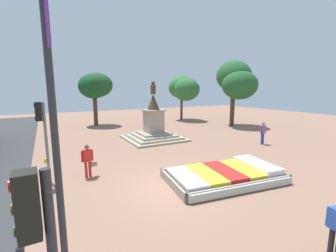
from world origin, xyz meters
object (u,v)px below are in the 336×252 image
Objects in this scene: flower_planter at (226,175)px; pedestrian_with_handbag at (88,159)px; traffic_light_near_crossing at (42,252)px; kerb_bollard_north at (30,197)px; kerb_bollard_mid_b at (28,213)px; statue_monument at (154,128)px; banner_pole at (53,118)px; pedestrian_near_planter at (263,132)px; traffic_light_mid_block at (42,128)px.

pedestrian_with_handbag reaches higher than flower_planter.
flower_planter is 6.55m from pedestrian_with_handbag.
traffic_light_near_crossing is 4.16× the size of kerb_bollard_north.
traffic_light_near_crossing is at bearing -83.29° from kerb_bollard_mid_b.
flower_planter is at bearing 32.05° from traffic_light_near_crossing.
kerb_bollard_north is at bearing -139.81° from pedestrian_with_handbag.
traffic_light_near_crossing is at bearing -147.95° from flower_planter.
statue_monument is 1.45× the size of traffic_light_near_crossing.
pedestrian_with_handbag is at bearing 40.19° from kerb_bollard_north.
statue_monument reaches higher than pedestrian_with_handbag.
pedestrian_with_handbag is 3.07m from kerb_bollard_north.
flower_planter is at bearing -32.05° from pedestrian_with_handbag.
flower_planter is at bearing -10.86° from kerb_bollard_north.
pedestrian_with_handbag is 1.73× the size of kerb_bollard_mid_b.
flower_planter is at bearing 20.46° from banner_pole.
pedestrian_near_planter is (7.22, 3.80, 0.74)m from flower_planter.
pedestrian_near_planter is (12.74, 0.34, 0.09)m from pedestrian_with_handbag.
banner_pole is at bearing -87.29° from traffic_light_mid_block.
pedestrian_with_handbag is at bearing 55.24° from kerb_bollard_mid_b.
banner_pole is at bearing -103.62° from pedestrian_with_handbag.
banner_pole reaches higher than kerb_bollard_north.
statue_monument is 2.81× the size of pedestrian_near_planter.
statue_monument is at bearing 139.52° from pedestrian_near_planter.
traffic_light_mid_block reaches higher than kerb_bollard_north.
banner_pole reaches higher than statue_monument.
statue_monument is at bearing 42.65° from kerb_bollard_north.
kerb_bollard_mid_b is at bearing 179.03° from flower_planter.
pedestrian_with_handbag is 12.75m from pedestrian_near_planter.
traffic_light_mid_block is 0.55× the size of banner_pole.
pedestrian_with_handbag is at bearing -4.88° from traffic_light_mid_block.
traffic_light_near_crossing is at bearing -98.36° from banner_pole.
flower_planter is 1.69× the size of traffic_light_near_crossing.
traffic_light_mid_block is at bearing -144.21° from statue_monument.
pedestrian_near_planter is 2.15× the size of kerb_bollard_north.
pedestrian_near_planter is (6.52, -5.57, 0.03)m from statue_monument.
statue_monument reaches higher than kerb_bollard_north.
pedestrian_near_planter is at bearing -40.48° from statue_monument.
pedestrian_with_handbag is 4.07m from kerb_bollard_mid_b.
traffic_light_mid_block is 2.26× the size of pedestrian_with_handbag.
statue_monument is 5.15× the size of kerb_bollard_mid_b.
banner_pole is at bearing -78.39° from kerb_bollard_north.
statue_monument reaches higher than kerb_bollard_mid_b.
pedestrian_near_planter is (14.21, 6.41, -2.66)m from banner_pole.
banner_pole is 7.04× the size of kerb_bollard_mid_b.
traffic_light_near_crossing is at bearing -102.36° from pedestrian_with_handbag.
pedestrian_near_planter is 15.24m from kerb_bollard_north.
kerb_bollard_mid_b reaches higher than flower_planter.
pedestrian_near_planter reaches higher than flower_planter.
pedestrian_near_planter is at bearing 1.53° from pedestrian_with_handbag.
banner_pole reaches higher than traffic_light_mid_block.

